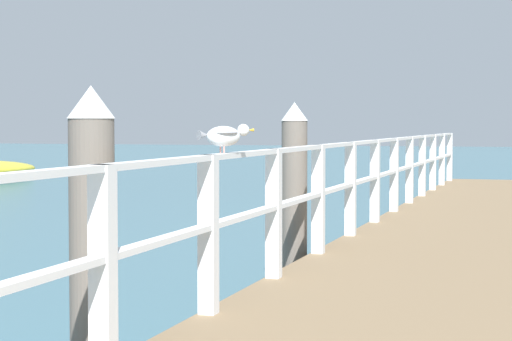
{
  "coord_description": "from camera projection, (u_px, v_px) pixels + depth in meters",
  "views": [
    {
      "loc": [
        0.95,
        -0.54,
        1.89
      ],
      "look_at": [
        -2.34,
        10.07,
        1.34
      ],
      "focal_mm": 67.25,
      "sensor_mm": 36.0,
      "label": 1
    }
  ],
  "objects": [
    {
      "name": "pier_deck",
      "position": [
        471.0,
        254.0,
        11.86
      ],
      "size": [
        2.86,
        23.04,
        0.55
      ],
      "primitive_type": "cube",
      "color": "#846B4C",
      "rests_on": "ground_plane"
    },
    {
      "name": "seagull_foreground",
      "position": [
        224.0,
        135.0,
        7.0
      ],
      "size": [
        0.33,
        0.4,
        0.21
      ],
      "rotation": [
        0.0,
        0.0,
        5.62
      ],
      "color": "white",
      "rests_on": "pier_railing"
    },
    {
      "name": "dock_piling_far",
      "position": [
        294.0,
        199.0,
        10.43
      ],
      "size": [
        0.29,
        0.29,
        2.12
      ],
      "color": "#6B6056",
      "rests_on": "ground_plane"
    },
    {
      "name": "pier_railing",
      "position": [
        364.0,
        175.0,
        12.22
      ],
      "size": [
        0.12,
        21.56,
        1.12
      ],
      "color": "white",
      "rests_on": "pier_deck"
    },
    {
      "name": "dock_piling_near",
      "position": [
        92.0,
        258.0,
        5.85
      ],
      "size": [
        0.29,
        0.29,
        2.12
      ],
      "color": "#6B6056",
      "rests_on": "ground_plane"
    }
  ]
}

